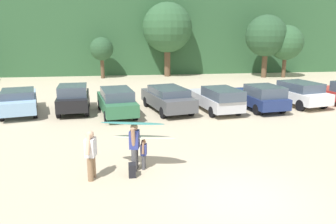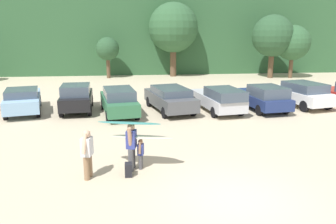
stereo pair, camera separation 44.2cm
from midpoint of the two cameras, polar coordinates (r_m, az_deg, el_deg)
ground_plane at (r=10.67m, az=12.23°, el=-13.83°), size 120.00×120.00×0.00m
hillside_ridge at (r=42.83m, az=-1.88°, el=12.44°), size 108.00×12.00×7.97m
tree_left at (r=34.99m, az=-9.50°, el=10.11°), size 2.25×2.25×4.00m
tree_far_left at (r=35.81m, az=1.23°, el=13.62°), size 4.95×4.95×7.37m
tree_far_right at (r=36.18m, az=17.13°, el=11.80°), size 4.05×4.05×6.13m
tree_ridge_back at (r=36.83m, az=20.09°, el=10.58°), size 3.40×3.40×5.15m
parked_car_sky_blue at (r=21.96m, az=-22.15°, el=1.89°), size 2.86×4.97×1.46m
parked_car_black at (r=21.25m, az=-14.19°, el=2.33°), size 2.01×4.08×1.65m
parked_car_forest_green at (r=20.06m, az=-7.42°, el=1.83°), size 2.44×4.91×1.53m
parked_car_dark_gray at (r=20.74m, az=0.95°, el=2.30°), size 2.89×5.04×1.45m
parked_car_silver at (r=20.78m, az=8.97°, el=2.16°), size 2.46×4.97×1.51m
parked_car_navy at (r=21.88m, az=15.75°, el=2.36°), size 2.41×4.85×1.54m
parked_car_white at (r=23.73m, az=21.49°, el=2.87°), size 2.90×4.85×1.54m
person_adult at (r=12.17m, az=-4.97°, el=-5.18°), size 0.39×0.72×1.68m
person_child at (r=12.34m, az=-3.47°, el=-6.58°), size 0.25×0.46×1.08m
person_companion at (r=11.68m, az=-12.04°, el=-6.31°), size 0.39×0.78×1.66m
surfboard_teal at (r=12.01m, az=-5.32°, el=-1.80°), size 2.33×1.17×0.18m
surfboard_cream at (r=12.22m, az=-3.23°, el=-4.09°), size 2.31×1.12×0.14m
backpack_dropped at (r=11.89m, az=-5.42°, el=-9.40°), size 0.24×0.34×0.45m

